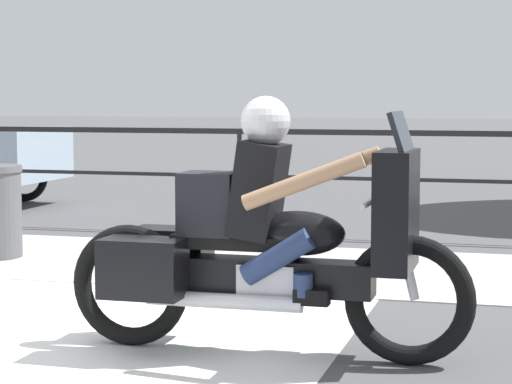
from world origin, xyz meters
TOP-DOWN VIEW (x-y plane):
  - sidewalk_band at (0.00, 3.40)m, footprint 44.00×2.40m
  - crosswalk_band at (0.34, -0.20)m, footprint 3.36×6.00m
  - fence_railing at (0.00, 5.41)m, footprint 36.00×0.05m
  - motorcycle at (1.60, 0.45)m, footprint 2.44×0.76m

SIDE VIEW (x-z plane):
  - crosswalk_band at x=0.34m, z-range 0.00..0.01m
  - sidewalk_band at x=0.00m, z-range 0.00..0.01m
  - motorcycle at x=1.60m, z-range -0.09..1.44m
  - fence_railing at x=0.00m, z-range 0.33..1.49m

